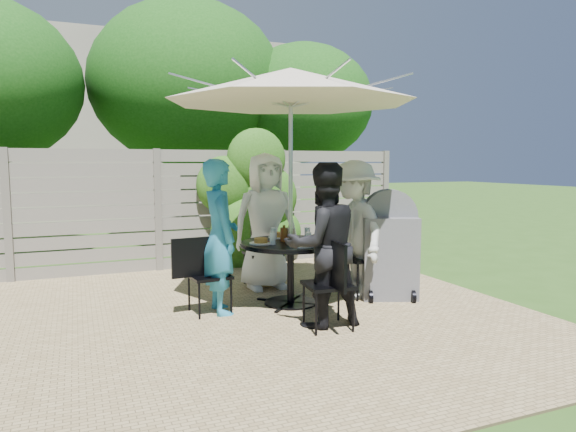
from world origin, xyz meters
name	(u,v)px	position (x,y,z in m)	size (l,w,h in m)	color
backyard_envelope	(120,128)	(0.09, 10.29, 2.61)	(60.00, 60.00, 5.00)	#2C4F18
patio_table	(291,261)	(1.12, 0.52, 0.52)	(1.13, 1.13, 0.74)	black
umbrella	(291,86)	(1.12, 0.52, 2.49)	(2.77, 2.77, 2.69)	silver
chair_back	(262,266)	(1.12, 1.48, 0.28)	(0.45, 0.66, 0.91)	black
person_back	(266,222)	(1.12, 1.35, 0.88)	(0.86, 0.56, 1.77)	white
chair_left	(209,291)	(0.16, 0.52, 0.26)	(0.64, 0.45, 0.86)	black
person_left	(220,237)	(0.29, 0.52, 0.84)	(0.61, 0.40, 1.69)	teal
chair_front	(328,303)	(1.12, -0.45, 0.27)	(0.48, 0.68, 0.91)	black
person_front	(323,246)	(1.12, -0.31, 0.82)	(0.80, 0.62, 1.65)	black
chair_right	(363,273)	(2.09, 0.52, 0.30)	(0.73, 0.51, 0.99)	black
person_right	(354,230)	(1.95, 0.52, 0.84)	(1.08, 0.62, 1.67)	#BBBBB6
plate_back	(279,236)	(1.12, 0.88, 0.77)	(0.26, 0.26, 0.06)	white
plate_left	(261,242)	(0.76, 0.52, 0.77)	(0.26, 0.26, 0.06)	white
plate_front	(303,244)	(1.12, 0.16, 0.77)	(0.26, 0.26, 0.06)	white
plate_right	(319,238)	(1.48, 0.52, 0.77)	(0.26, 0.26, 0.06)	white
plate_extra	(316,243)	(1.30, 0.22, 0.77)	(0.24, 0.24, 0.06)	white
glass_back	(274,233)	(1.02, 0.78, 0.81)	(0.07, 0.07, 0.14)	silver
glass_left	(273,238)	(0.86, 0.41, 0.81)	(0.07, 0.07, 0.14)	silver
glass_front	(308,238)	(1.23, 0.26, 0.81)	(0.07, 0.07, 0.14)	silver
glass_right	(307,233)	(1.38, 0.62, 0.81)	(0.07, 0.07, 0.14)	silver
syrup_jug	(284,235)	(1.06, 0.57, 0.82)	(0.09, 0.09, 0.16)	#59280C
coffee_cup	(291,234)	(1.22, 0.74, 0.80)	(0.08, 0.08, 0.12)	#C6B293
bbq_grill	(388,249)	(2.33, 0.34, 0.61)	(0.79, 0.70, 1.33)	#5A5A5F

